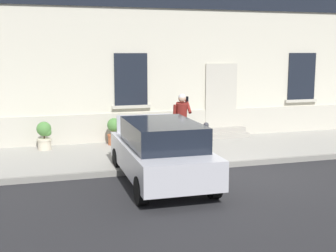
{
  "coord_description": "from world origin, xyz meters",
  "views": [
    {
      "loc": [
        -4.7,
        -10.07,
        3.1
      ],
      "look_at": [
        -1.2,
        1.6,
        1.1
      ],
      "focal_mm": 48.59,
      "sensor_mm": 36.0,
      "label": 1
    }
  ],
  "objects": [
    {
      "name": "sidewalk",
      "position": [
        0.0,
        2.8,
        0.07
      ],
      "size": [
        24.0,
        3.6,
        0.15
      ],
      "primitive_type": "cube",
      "color": "#99968E",
      "rests_on": "ground"
    },
    {
      "name": "curb_edge",
      "position": [
        0.0,
        0.94,
        0.07
      ],
      "size": [
        24.0,
        0.12,
        0.15
      ],
      "primitive_type": "cube",
      "color": "gray",
      "rests_on": "ground"
    },
    {
      "name": "planter_terracotta",
      "position": [
        -2.24,
        4.1,
        0.61
      ],
      "size": [
        0.44,
        0.44,
        0.86
      ],
      "color": "#B25B38",
      "rests_on": "sidewalk"
    },
    {
      "name": "ground_plane",
      "position": [
        0.0,
        0.0,
        0.0
      ],
      "size": [
        80.0,
        80.0,
        0.0
      ],
      "primitive_type": "plane",
      "color": "#232326"
    },
    {
      "name": "building_facade",
      "position": [
        0.0,
        5.29,
        3.73
      ],
      "size": [
        24.0,
        1.52,
        7.5
      ],
      "color": "beige",
      "rests_on": "ground"
    },
    {
      "name": "hatchback_car_silver",
      "position": [
        -1.86,
        -0.0,
        0.79
      ],
      "size": [
        1.84,
        4.09,
        1.5
      ],
      "color": "#B7B7BF",
      "rests_on": "ground"
    },
    {
      "name": "planter_cream",
      "position": [
        -4.41,
        3.96,
        0.61
      ],
      "size": [
        0.44,
        0.44,
        0.86
      ],
      "color": "beige",
      "rests_on": "sidewalk"
    },
    {
      "name": "entrance_stoop",
      "position": [
        1.62,
        4.33,
        0.28
      ],
      "size": [
        1.71,
        0.64,
        0.32
      ],
      "color": "#9E998E",
      "rests_on": "sidewalk"
    },
    {
      "name": "bollard_near_person",
      "position": [
        -0.19,
        1.35,
        0.71
      ],
      "size": [
        0.15,
        0.15,
        1.04
      ],
      "color": "#333338",
      "rests_on": "sidewalk"
    },
    {
      "name": "person_on_phone",
      "position": [
        -0.55,
        2.43,
        1.15
      ],
      "size": [
        0.51,
        0.5,
        1.75
      ],
      "rotation": [
        0.0,
        0.0,
        0.12
      ],
      "color": "maroon",
      "rests_on": "sidewalk"
    },
    {
      "name": "planter_charcoal",
      "position": [
        -0.07,
        4.0,
        0.61
      ],
      "size": [
        0.44,
        0.44,
        0.86
      ],
      "color": "#2D2D30",
      "rests_on": "sidewalk"
    }
  ]
}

